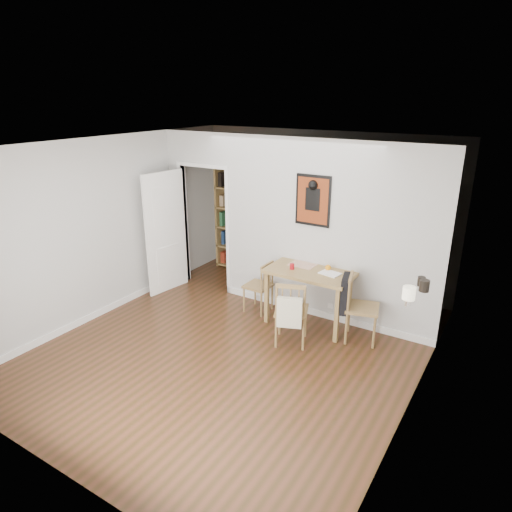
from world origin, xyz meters
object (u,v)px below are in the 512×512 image
Objects in this scene: dining_table at (311,276)px; ceramic_jar_a at (424,286)px; chair_left at (258,286)px; red_glass at (292,266)px; mantel_lamp at (409,294)px; notebook at (330,273)px; fireplace at (413,340)px; ceramic_jar_b at (421,281)px; chair_front at (291,311)px; bookshelf at (238,218)px; orange_fruit at (328,268)px; chair_right at (361,307)px.

ceramic_jar_a is at bearing -23.69° from dining_table.
chair_left is 0.75m from red_glass.
mantel_lamp reaches higher than red_glass.
dining_table is at bearing 143.60° from mantel_lamp.
notebook is (0.28, -0.01, 0.11)m from dining_table.
chair_left is 1.20m from notebook.
fireplace is at bearing -21.21° from red_glass.
fireplace is at bearing -80.94° from ceramic_jar_b.
chair_front is 3.35× the size of notebook.
dining_table is at bearing 93.09° from chair_front.
chair_left is 0.41× the size of bookshelf.
orange_fruit is at bearing 137.42° from mantel_lamp.
ceramic_jar_a reaches higher than chair_right.
ceramic_jar_a is at bearing -35.96° from chair_right.
fireplace is 15.05× the size of red_glass.
chair_right is at bearing 126.94° from mantel_lamp.
fireplace is 2.02m from red_glass.
chair_right is 1.20m from ceramic_jar_b.
mantel_lamp reaches higher than chair_front.
ceramic_jar_b is at bearing -14.26° from red_glass.
red_glass is 1.92m from ceramic_jar_b.
chair_front is 0.78m from notebook.
notebook is at bearing 138.28° from mantel_lamp.
notebook is (0.53, 0.12, -0.03)m from red_glass.
red_glass is at bearing 150.25° from mantel_lamp.
chair_right reaches higher than chair_front.
bookshelf reaches higher than dining_table.
orange_fruit is (-0.58, 0.20, 0.38)m from chair_right.
dining_table is 0.90m from chair_left.
notebook is at bearing 155.90° from ceramic_jar_b.
bookshelf is at bearing 154.31° from chair_right.
bookshelf reaches higher than red_glass.
ceramic_jar_b is (3.70, -1.89, 0.24)m from bookshelf.
chair_left is at bearing 167.86° from ceramic_jar_b.
fireplace reaches higher than red_glass.
chair_right reaches higher than chair_left.
mantel_lamp reaches higher than dining_table.
ceramic_jar_a reaches higher than chair_left.
chair_right is (0.78, -0.09, -0.24)m from dining_table.
red_glass is (-1.87, 0.73, 0.25)m from fireplace.
fireplace is 15.34× the size of orange_fruit.
chair_left is 2.81m from mantel_lamp.
orange_fruit is at bearing 26.85° from dining_table.
chair_right is 1.01× the size of chair_front.
chair_right is 1.57m from mantel_lamp.
dining_table is 0.82m from chair_right.
chair_left is 1.05m from chair_front.
orange_fruit is at bearing 9.27° from chair_left.
chair_left is at bearing 165.23° from ceramic_jar_a.
chair_front is at bearing -62.18° from red_glass.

